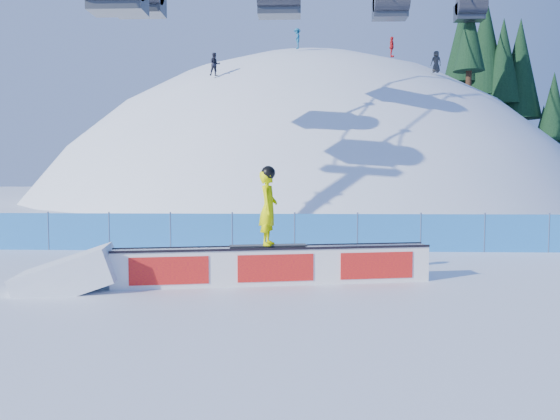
{
  "coord_description": "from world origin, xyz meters",
  "views": [
    {
      "loc": [
        -0.85,
        -12.84,
        2.53
      ],
      "look_at": [
        -1.34,
        1.02,
        1.56
      ],
      "focal_mm": 35.0,
      "sensor_mm": 36.0,
      "label": 1
    }
  ],
  "objects": [
    {
      "name": "ground",
      "position": [
        0.0,
        0.0,
        0.0
      ],
      "size": [
        160.0,
        160.0,
        0.0
      ],
      "primitive_type": "plane",
      "color": "white",
      "rests_on": "ground"
    },
    {
      "name": "snow_hill",
      "position": [
        0.0,
        42.0,
        -18.0
      ],
      "size": [
        64.0,
        64.0,
        64.0
      ],
      "color": "white",
      "rests_on": "ground"
    },
    {
      "name": "safety_fence",
      "position": [
        0.0,
        4.5,
        0.6
      ],
      "size": [
        22.05,
        0.05,
        1.3
      ],
      "color": "blue",
      "rests_on": "ground"
    },
    {
      "name": "rail_box",
      "position": [
        -1.41,
        -0.64,
        0.42
      ],
      "size": [
        7.14,
        1.77,
        0.86
      ],
      "rotation": [
        0.0,
        0.0,
        0.18
      ],
      "color": "white",
      "rests_on": "ground"
    },
    {
      "name": "snow_ramp",
      "position": [
        -5.82,
        -1.44,
        0.0
      ],
      "size": [
        2.32,
        1.68,
        1.32
      ],
      "primitive_type": null,
      "rotation": [
        0.0,
        -0.31,
        0.18
      ],
      "color": "white",
      "rests_on": "ground"
    },
    {
      "name": "snowboarder",
      "position": [
        -1.55,
        -0.66,
        1.75
      ],
      "size": [
        1.76,
        0.66,
        1.81
      ],
      "rotation": [
        0.0,
        0.0,
        1.46
      ],
      "color": "black",
      "rests_on": "rail_box"
    },
    {
      "name": "distant_skiers",
      "position": [
        1.27,
        31.07,
        12.06
      ],
      "size": [
        17.69,
        6.8,
        4.83
      ],
      "color": "black",
      "rests_on": "ground"
    }
  ]
}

